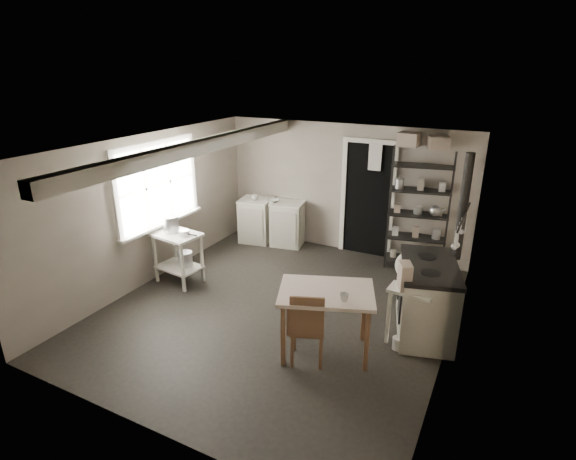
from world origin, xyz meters
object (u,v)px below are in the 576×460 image
at_px(stockpot, 171,224).
at_px(stove, 426,301).
at_px(flour_sack, 406,264).
at_px(shelf_rack, 418,214).
at_px(work_table, 325,324).
at_px(prep_table, 179,258).
at_px(chair, 307,323).
at_px(base_cabinets, 272,220).

distance_m(stockpot, stove, 3.88).
xyz_separation_m(stockpot, flour_sack, (3.28, 1.71, -0.70)).
bearing_deg(shelf_rack, work_table, -110.09).
height_order(prep_table, work_table, prep_table).
xyz_separation_m(shelf_rack, chair, (-0.54, -3.15, -0.46)).
relative_size(stockpot, work_table, 0.24).
xyz_separation_m(stockpot, chair, (2.75, -0.93, -0.45)).
bearing_deg(flour_sack, work_table, -99.59).
bearing_deg(work_table, stove, 46.00).
distance_m(prep_table, shelf_rack, 3.92).
bearing_deg(base_cabinets, work_table, -61.12).
distance_m(prep_table, chair, 2.78).
xyz_separation_m(work_table, chair, (-0.13, -0.23, 0.10)).
bearing_deg(stockpot, work_table, -13.71).
height_order(prep_table, stove, stove).
distance_m(prep_table, stockpot, 0.55).
height_order(prep_table, chair, chair).
xyz_separation_m(base_cabinets, shelf_rack, (2.67, 0.12, 0.49)).
bearing_deg(stockpot, shelf_rack, 34.00).
xyz_separation_m(stockpot, shelf_rack, (3.28, 2.21, 0.01)).
distance_m(base_cabinets, work_table, 3.59).
height_order(chair, flour_sack, chair).
bearing_deg(stockpot, chair, -18.74).
relative_size(prep_table, work_table, 0.75).
bearing_deg(chair, base_cabinets, 103.86).
bearing_deg(work_table, stockpot, 166.29).
bearing_deg(stove, prep_table, 169.55).
bearing_deg(prep_table, shelf_rack, 35.29).
height_order(stockpot, work_table, stockpot).
relative_size(stockpot, flour_sack, 0.59).
bearing_deg(work_table, prep_table, 166.29).
height_order(prep_table, flour_sack, prep_table).
xyz_separation_m(prep_table, shelf_rack, (3.17, 2.24, 0.55)).
height_order(stove, work_table, stove).
height_order(base_cabinets, work_table, base_cabinets).
height_order(stockpot, base_cabinets, stockpot).
bearing_deg(stove, shelf_rack, 90.69).
relative_size(stockpot, shelf_rack, 0.13).
distance_m(base_cabinets, flour_sack, 2.70).
xyz_separation_m(chair, flour_sack, (0.54, 2.64, -0.24)).
bearing_deg(shelf_rack, prep_table, -156.82).
bearing_deg(shelf_rack, flour_sack, -102.22).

